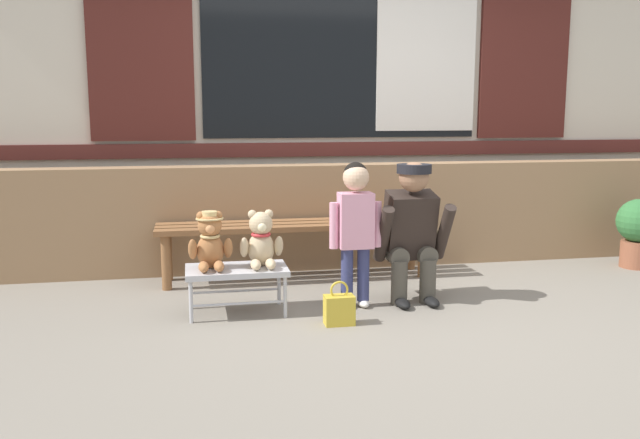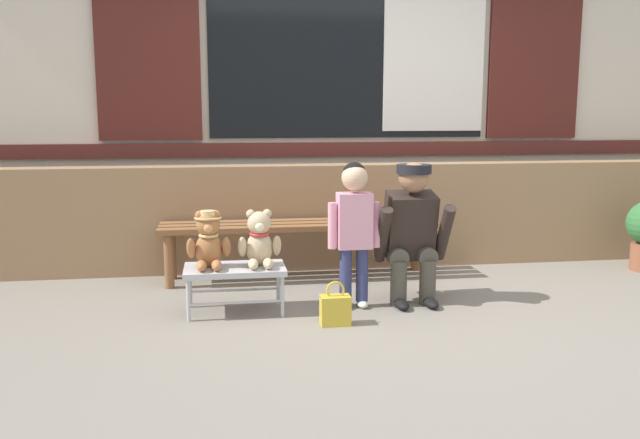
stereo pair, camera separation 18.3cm
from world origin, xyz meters
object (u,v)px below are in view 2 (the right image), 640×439
Objects in this scene: small_display_bench at (235,272)px; teddy_bear_with_hat at (209,241)px; adult_crouching at (412,232)px; handbag_on_ground at (335,309)px; child_standing at (354,219)px; wooden_bench_long at (299,231)px; teddy_bear_plain at (259,241)px.

teddy_bear_with_hat reaches higher than small_display_bench.
adult_crouching reaches higher than handbag_on_ground.
small_display_bench is 0.84m from child_standing.
wooden_bench_long is 3.28× the size of small_display_bench.
wooden_bench_long is 2.19× the size of child_standing.
small_display_bench is 0.67× the size of adult_crouching.
wooden_bench_long is 1.00m from adult_crouching.
wooden_bench_long reaches higher than handbag_on_ground.
teddy_bear_plain is 0.67m from handbag_on_ground.
handbag_on_ground is at bearing -30.69° from small_display_bench.
adult_crouching is (1.03, 0.07, 0.02)m from teddy_bear_plain.
child_standing is 0.44m from adult_crouching.
teddy_bear_with_hat and teddy_bear_plain have the same top height.
teddy_bear_with_hat is at bearing 154.83° from handbag_on_ground.
child_standing is 1.01× the size of adult_crouching.
teddy_bear_with_hat is 1.35m from adult_crouching.
teddy_bear_plain is at bearing -175.89° from adult_crouching.
handbag_on_ground is (0.43, -0.35, -0.37)m from teddy_bear_plain.
small_display_bench is 0.25m from teddy_bear_plain.
small_display_bench is at bearing -122.30° from wooden_bench_long.
handbag_on_ground is (-0.18, -0.34, -0.50)m from child_standing.
handbag_on_ground is (-0.60, -0.43, -0.38)m from adult_crouching.
adult_crouching is at bearing 35.52° from handbag_on_ground.
wooden_bench_long is at bearing 50.22° from teddy_bear_with_hat.
small_display_bench is 0.67× the size of child_standing.
teddy_bear_plain is at bearing -113.50° from wooden_bench_long.
handbag_on_ground is at bearing -144.48° from adult_crouching.
teddy_bear_plain is at bearing 140.75° from handbag_on_ground.
teddy_bear_plain is 1.03m from adult_crouching.
child_standing reaches higher than teddy_bear_plain.
child_standing reaches higher than adult_crouching.
teddy_bear_plain is at bearing 0.51° from small_display_bench.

